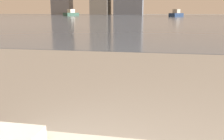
% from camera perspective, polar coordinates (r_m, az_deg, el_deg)
% --- Properties ---
extents(harbor_water, '(180.00, 110.00, 0.01)m').
position_cam_1_polar(harbor_water, '(62.19, 10.21, 11.85)').
color(harbor_water, slate).
rests_on(harbor_water, ground_plane).
extents(harbor_boat_0, '(3.97, 5.16, 1.86)m').
position_cam_1_polar(harbor_boat_0, '(66.83, 14.48, 12.29)').
color(harbor_boat_0, navy).
rests_on(harbor_boat_0, harbor_water).
extents(harbor_boat_1, '(3.73, 5.64, 2.00)m').
position_cam_1_polar(harbor_boat_1, '(79.42, -9.32, 12.63)').
color(harbor_boat_1, '#335647').
rests_on(harbor_boat_1, harbor_water).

